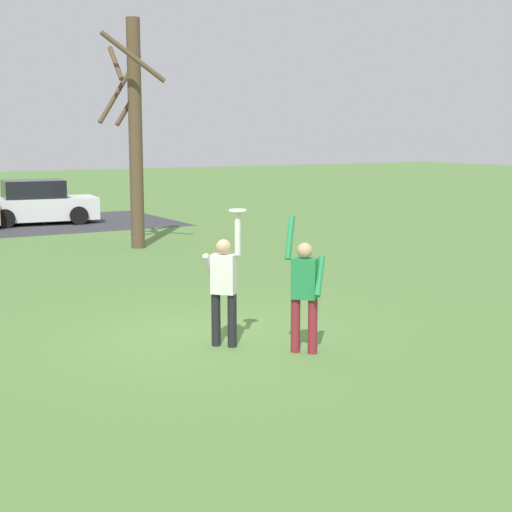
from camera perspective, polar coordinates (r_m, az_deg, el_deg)
ground_plane at (r=12.32m, az=-3.47°, el=-6.06°), size 120.00×120.00×0.00m
person_catcher at (r=11.58m, az=-2.41°, el=-2.03°), size 0.55×0.57×2.08m
person_defender at (r=11.24m, az=3.62°, el=-2.38°), size 0.65×0.66×2.05m
frisbee_disc at (r=11.35m, az=-1.37°, el=3.42°), size 0.27×0.27×0.02m
parked_car_white at (r=29.00m, az=-15.96°, el=3.75°), size 4.27×2.38×1.59m
bare_tree_tall at (r=21.98m, az=-9.05°, el=9.36°), size 1.70×2.08×6.38m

